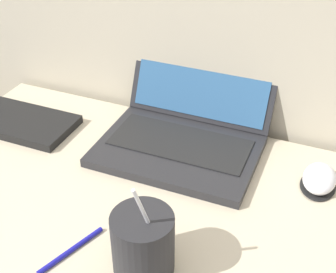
{
  "coord_description": "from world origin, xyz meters",
  "views": [
    {
      "loc": [
        0.33,
        -0.25,
        1.33
      ],
      "look_at": [
        0.02,
        0.48,
        0.79
      ],
      "focal_mm": 50.0,
      "sensor_mm": 36.0,
      "label": 1
    }
  ],
  "objects_px": {
    "external_keyboard": "(0,117)",
    "computer_mouse": "(319,179)",
    "laptop": "(187,122)",
    "drink_cup": "(143,243)",
    "pen": "(71,250)"
  },
  "relations": [
    {
      "from": "computer_mouse",
      "to": "laptop",
      "type": "bearing_deg",
      "value": 170.32
    },
    {
      "from": "laptop",
      "to": "computer_mouse",
      "type": "height_order",
      "value": "laptop"
    },
    {
      "from": "drink_cup",
      "to": "computer_mouse",
      "type": "distance_m",
      "value": 0.41
    },
    {
      "from": "computer_mouse",
      "to": "external_keyboard",
      "type": "height_order",
      "value": "computer_mouse"
    },
    {
      "from": "drink_cup",
      "to": "laptop",
      "type": "bearing_deg",
      "value": 99.81
    },
    {
      "from": "drink_cup",
      "to": "computer_mouse",
      "type": "relative_size",
      "value": 1.92
    },
    {
      "from": "laptop",
      "to": "external_keyboard",
      "type": "xyz_separation_m",
      "value": [
        -0.46,
        -0.1,
        -0.04
      ]
    },
    {
      "from": "drink_cup",
      "to": "pen",
      "type": "xyz_separation_m",
      "value": [
        -0.13,
        -0.02,
        -0.05
      ]
    },
    {
      "from": "external_keyboard",
      "to": "pen",
      "type": "relative_size",
      "value": 2.96
    },
    {
      "from": "laptop",
      "to": "drink_cup",
      "type": "distance_m",
      "value": 0.39
    },
    {
      "from": "drink_cup",
      "to": "external_keyboard",
      "type": "bearing_deg",
      "value": 151.9
    },
    {
      "from": "laptop",
      "to": "pen",
      "type": "xyz_separation_m",
      "value": [
        -0.07,
        -0.4,
        -0.05
      ]
    },
    {
      "from": "external_keyboard",
      "to": "computer_mouse",
      "type": "bearing_deg",
      "value": 3.25
    },
    {
      "from": "laptop",
      "to": "pen",
      "type": "relative_size",
      "value": 2.65
    },
    {
      "from": "drink_cup",
      "to": "external_keyboard",
      "type": "xyz_separation_m",
      "value": [
        -0.53,
        0.28,
        -0.05
      ]
    }
  ]
}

